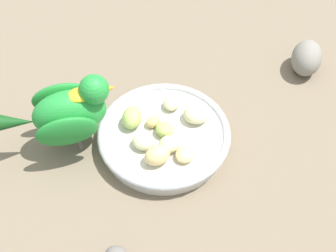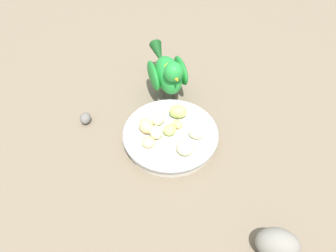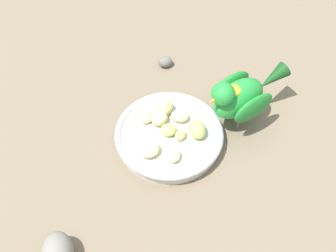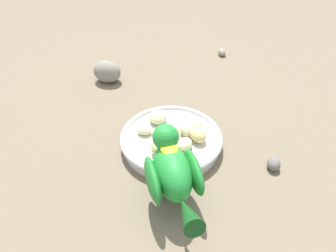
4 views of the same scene
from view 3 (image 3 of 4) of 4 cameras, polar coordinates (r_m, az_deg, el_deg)
name	(u,v)px [view 3 (image 3 of 4)]	position (r m, az deg, el deg)	size (l,w,h in m)	color
ground_plane	(177,134)	(0.96, 1.06, -0.96)	(4.00, 4.00, 0.00)	#756651
feeding_bowl	(169,136)	(0.94, 0.12, -1.19)	(0.20, 0.20, 0.03)	beige
apple_piece_0	(164,108)	(0.95, -0.42, 2.10)	(0.04, 0.03, 0.03)	#E5C67F
apple_piece_1	(168,130)	(0.93, 0.04, -0.46)	(0.03, 0.03, 0.02)	#B2CC66
apple_piece_2	(146,115)	(0.95, -2.47, 1.23)	(0.03, 0.03, 0.02)	#E5C67F
apple_piece_3	(197,130)	(0.92, 3.38, -0.42)	(0.04, 0.03, 0.03)	#B2CC66
apple_piece_4	(180,135)	(0.92, 1.43, -1.05)	(0.02, 0.02, 0.02)	tan
apple_piece_5	(173,155)	(0.90, 0.59, -3.35)	(0.03, 0.03, 0.02)	beige
apple_piece_6	(149,149)	(0.90, -2.23, -2.64)	(0.04, 0.04, 0.02)	beige
apple_piece_7	(159,120)	(0.94, -1.04, 0.66)	(0.03, 0.03, 0.02)	beige
apple_piece_8	(181,116)	(0.95, 1.50, 1.11)	(0.03, 0.03, 0.02)	beige
parrot	(240,96)	(0.93, 8.23, 3.41)	(0.14, 0.16, 0.13)	#59544C
pebble_1	(165,62)	(1.07, -0.31, 7.33)	(0.03, 0.02, 0.02)	slate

